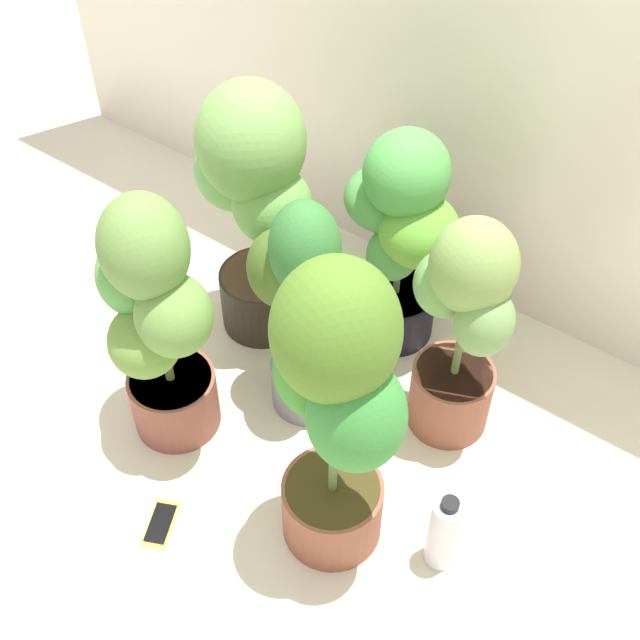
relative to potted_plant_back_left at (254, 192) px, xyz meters
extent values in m
plane|color=silver|center=(0.33, -0.33, -0.52)|extent=(8.00, 8.00, 0.00)
cylinder|color=black|center=(0.00, 0.00, -0.42)|extent=(0.26, 0.26, 0.20)
cylinder|color=#483223|center=(0.00, 0.00, -0.32)|extent=(0.24, 0.24, 0.02)
cylinder|color=#617042|center=(0.00, 0.00, -0.04)|extent=(0.02, 0.02, 0.56)
ellipsoid|color=#73A653|center=(0.00, 0.00, 0.17)|extent=(0.43, 0.43, 0.34)
ellipsoid|color=#6FAB5B|center=(-0.08, 0.02, 0.03)|extent=(0.33, 0.33, 0.24)
ellipsoid|color=#6BA24E|center=(0.08, -0.02, 0.01)|extent=(0.29, 0.28, 0.23)
cylinder|color=black|center=(0.36, 0.21, -0.43)|extent=(0.25, 0.25, 0.17)
cylinder|color=#3D2E1F|center=(0.36, 0.21, -0.36)|extent=(0.23, 0.23, 0.02)
cylinder|color=#577848|center=(0.36, 0.21, -0.10)|extent=(0.02, 0.02, 0.51)
ellipsoid|color=#52A74D|center=(0.36, 0.21, 0.10)|extent=(0.32, 0.32, 0.25)
ellipsoid|color=#4F994A|center=(0.29, 0.23, -0.04)|extent=(0.32, 0.32, 0.17)
ellipsoid|color=#63A836|center=(0.43, 0.19, -0.06)|extent=(0.29, 0.29, 0.20)
ellipsoid|color=#4C9143|center=(0.37, 0.16, -0.15)|extent=(0.19, 0.20, 0.17)
cylinder|color=#93523B|center=(0.62, -0.48, -0.42)|extent=(0.26, 0.26, 0.19)
cylinder|color=#3F3618|center=(0.62, -0.48, -0.33)|extent=(0.24, 0.24, 0.02)
cylinder|color=olive|center=(0.62, -0.48, 0.00)|extent=(0.02, 0.02, 0.66)
ellipsoid|color=#517E27|center=(0.62, -0.48, 0.25)|extent=(0.33, 0.33, 0.34)
ellipsoid|color=#3E8C2C|center=(0.56, -0.46, 0.08)|extent=(0.27, 0.27, 0.28)
ellipsoid|color=#3C913C|center=(0.69, -0.51, 0.06)|extent=(0.25, 0.24, 0.29)
cylinder|color=brown|center=(0.68, 0.00, -0.41)|extent=(0.23, 0.23, 0.21)
cylinder|color=#3C3620|center=(0.68, 0.00, -0.31)|extent=(0.21, 0.21, 0.02)
cylinder|color=#60733E|center=(0.68, 0.00, -0.08)|extent=(0.02, 0.02, 0.45)
ellipsoid|color=#86A856|center=(0.68, 0.00, 0.09)|extent=(0.28, 0.28, 0.27)
ellipsoid|color=#72AA57|center=(0.61, 0.02, -0.03)|extent=(0.24, 0.24, 0.18)
ellipsoid|color=#78A35B|center=(0.75, -0.02, -0.04)|extent=(0.17, 0.18, 0.20)
cylinder|color=brown|center=(0.05, -0.46, -0.42)|extent=(0.25, 0.25, 0.19)
cylinder|color=#433622|center=(0.05, -0.46, -0.33)|extent=(0.23, 0.23, 0.02)
cylinder|color=olive|center=(0.05, -0.46, -0.05)|extent=(0.02, 0.02, 0.55)
ellipsoid|color=#679044|center=(0.05, -0.46, 0.16)|extent=(0.33, 0.32, 0.27)
ellipsoid|color=#5DA84D|center=(-0.02, -0.44, 0.02)|extent=(0.32, 0.32, 0.20)
ellipsoid|color=#6D9B47|center=(0.14, -0.48, 0.00)|extent=(0.28, 0.28, 0.22)
ellipsoid|color=#6C993F|center=(0.06, -0.53, -0.10)|extent=(0.26, 0.26, 0.20)
cylinder|color=slate|center=(0.31, -0.18, -0.44)|extent=(0.21, 0.21, 0.16)
cylinder|color=#422C23|center=(0.31, -0.18, -0.36)|extent=(0.19, 0.19, 0.02)
cylinder|color=olive|center=(0.31, -0.18, -0.11)|extent=(0.02, 0.02, 0.50)
ellipsoid|color=#367535|center=(0.31, -0.18, 0.08)|extent=(0.28, 0.28, 0.27)
ellipsoid|color=#486526|center=(0.22, -0.16, -0.05)|extent=(0.22, 0.21, 0.24)
cube|color=#CACF4B|center=(0.25, -0.74, -0.51)|extent=(0.12, 0.16, 0.01)
cube|color=black|center=(0.25, -0.74, -0.51)|extent=(0.10, 0.13, 0.00)
cylinder|color=white|center=(0.89, -0.39, -0.39)|extent=(0.08, 0.08, 0.25)
cylinder|color=black|center=(0.89, -0.39, -0.26)|extent=(0.04, 0.04, 0.02)
camera|label=1|loc=(1.25, -1.41, 1.49)|focal=47.62mm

